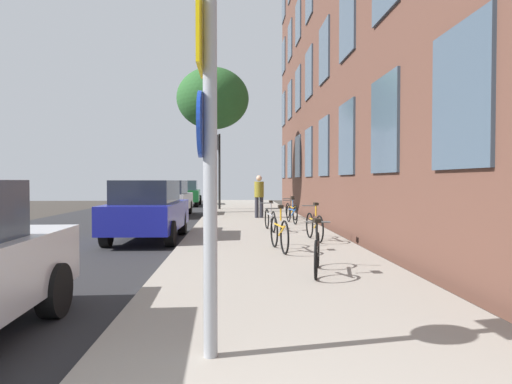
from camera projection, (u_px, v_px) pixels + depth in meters
The scene contains 16 objects.
ground_plane at pixel (157, 227), 15.86m from camera, with size 41.80×41.80×0.00m, color #332D28.
road_asphalt at pixel (96, 227), 15.75m from camera, with size 7.00×38.00×0.01m, color #232326.
sidewalk at pixel (256, 225), 16.04m from camera, with size 4.20×38.00×0.12m, color gray.
sign_post at pixel (207, 146), 3.81m from camera, with size 0.16×0.60×3.06m.
traffic_light at pixel (218, 158), 23.82m from camera, with size 0.43×0.24×3.97m.
tree_near at pixel (213, 99), 21.28m from camera, with size 3.39×3.39×6.81m.
bicycle_0 at pixel (317, 252), 7.29m from camera, with size 0.51×1.56×0.90m.
bicycle_1 at pixel (279, 233), 9.67m from camera, with size 0.42×1.69×0.99m.
bicycle_2 at pixel (314, 226), 11.35m from camera, with size 0.42×1.62×0.96m.
bicycle_3 at pixel (270, 219), 13.54m from camera, with size 0.42×1.67×0.91m.
bicycle_4 at pixel (292, 213), 15.93m from camera, with size 0.42×1.58×0.90m.
bicycle_5 at pixel (291, 210), 17.61m from camera, with size 0.42×1.66×0.89m.
pedestrian_0 at pixel (259, 194), 18.23m from camera, with size 0.54×0.54×1.71m.
car_1 at pixel (148, 210), 12.14m from camera, with size 1.80×3.99×1.62m.
car_2 at pixel (169, 198), 20.43m from camera, with size 1.81×4.13×1.62m.
car_3 at pixel (185, 193), 28.75m from camera, with size 1.96×4.11×1.62m.
Camera 1 is at (0.29, -0.98, 1.62)m, focal length 31.70 mm.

